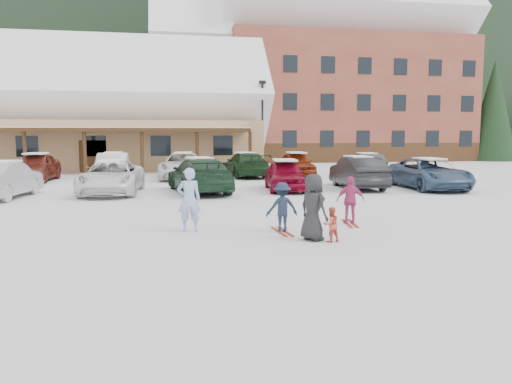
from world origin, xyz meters
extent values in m
plane|color=white|center=(0.00, 0.00, 0.00)|extent=(160.00, 160.00, 0.00)
cube|color=black|center=(0.00, 85.00, 19.00)|extent=(300.00, 70.00, 38.00)
cube|color=tan|center=(-9.00, 28.00, 1.80)|extent=(28.00, 10.00, 3.60)
cube|color=#422814|center=(-9.00, 21.80, 2.90)|extent=(25.20, 2.60, 0.25)
cube|color=white|center=(-9.00, 28.00, 5.54)|extent=(29.12, 9.69, 9.69)
cube|color=brown|center=(16.00, 38.00, 6.00)|extent=(24.00, 14.00, 12.00)
cube|color=brown|center=(0.50, 38.00, 4.50)|extent=(7.00, 12.60, 9.00)
cube|color=white|center=(16.00, 38.00, 14.69)|extent=(24.96, 13.57, 13.57)
cube|color=#422814|center=(16.00, 31.04, 0.90)|extent=(24.00, 0.10, 1.80)
cylinder|color=black|center=(5.01, 23.63, 3.13)|extent=(0.16, 0.16, 6.26)
cube|color=black|center=(5.01, 23.63, 6.39)|extent=(0.50, 0.25, 0.25)
cylinder|color=black|center=(30.00, 32.00, 0.66)|extent=(0.60, 0.60, 1.32)
cone|color=black|center=(30.00, 32.00, 6.27)|extent=(4.84, 4.84, 9.90)
cylinder|color=black|center=(6.00, 44.00, 0.54)|extent=(0.60, 0.60, 1.08)
cone|color=black|center=(6.00, 44.00, 5.13)|extent=(3.96, 3.96, 8.10)
cylinder|color=black|center=(34.00, 46.00, 0.69)|extent=(0.60, 0.60, 1.38)
cone|color=black|center=(34.00, 46.00, 6.55)|extent=(5.06, 5.06, 10.35)
imported|color=#9DAEDF|center=(-1.60, 0.66, 0.87)|extent=(0.65, 0.45, 1.74)
imported|color=#D55136|center=(1.74, -1.30, 0.43)|extent=(0.48, 0.42, 0.86)
imported|color=#182538|center=(0.85, 0.13, 0.67)|extent=(0.89, 0.54, 1.34)
cube|color=#A12517|center=(0.85, 0.13, 0.01)|extent=(0.27, 1.41, 0.03)
imported|color=#BE3673|center=(3.11, 0.95, 0.70)|extent=(0.87, 0.48, 1.41)
cube|color=#A12517|center=(3.11, 0.95, 0.01)|extent=(0.44, 1.41, 0.03)
imported|color=black|center=(1.36, -1.04, 0.83)|extent=(0.85, 0.97, 1.66)
imported|color=#A9A9AE|center=(-8.73, 9.15, 0.76)|extent=(2.19, 4.77, 1.52)
imported|color=white|center=(-4.51, 10.01, 0.73)|extent=(2.76, 5.41, 1.46)
imported|color=#1B3824|center=(-0.66, 9.76, 0.78)|extent=(2.98, 5.66, 1.57)
imported|color=maroon|center=(3.33, 9.86, 0.72)|extent=(2.17, 4.37, 1.43)
imported|color=black|center=(7.01, 10.02, 0.78)|extent=(1.96, 4.82, 1.55)
imported|color=#3D5473|center=(10.32, 9.25, 0.73)|extent=(2.63, 5.35, 1.46)
imported|color=maroon|center=(-9.25, 16.89, 0.78)|extent=(2.09, 4.69, 1.56)
imported|color=silver|center=(-5.08, 17.13, 0.78)|extent=(1.78, 4.79, 1.56)
imported|color=white|center=(-1.10, 16.80, 0.77)|extent=(3.13, 5.81, 1.55)
imported|color=#163117|center=(2.71, 17.46, 0.75)|extent=(2.52, 5.31, 1.50)
imported|color=maroon|center=(5.94, 17.38, 0.75)|extent=(1.90, 4.43, 1.49)
imported|color=black|center=(10.56, 17.24, 0.71)|extent=(2.10, 4.46, 1.41)
camera|label=1|loc=(-2.28, -12.77, 2.63)|focal=35.00mm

